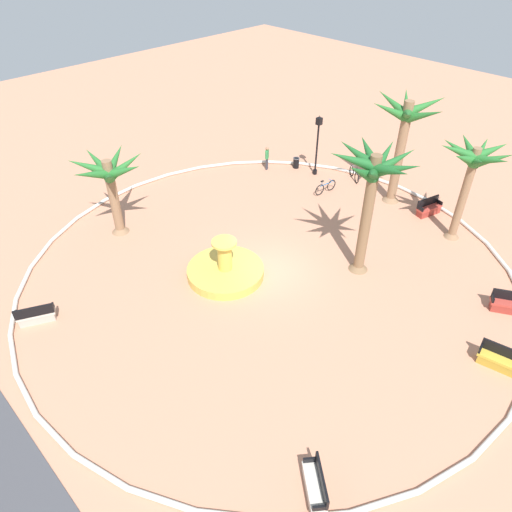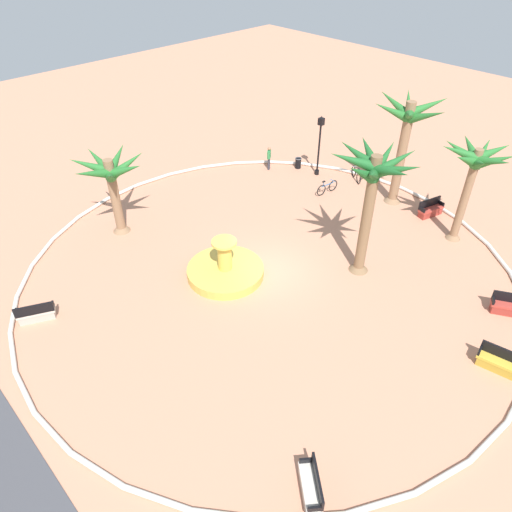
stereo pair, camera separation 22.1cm
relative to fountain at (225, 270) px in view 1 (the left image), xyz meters
name	(u,v)px [view 1 (the left image)]	position (x,y,z in m)	size (l,w,h in m)	color
ground_plane	(269,271)	(-1.24, -1.78, -0.30)	(80.00, 80.00, 0.00)	tan
plaza_curb	(269,269)	(-1.24, -1.78, -0.20)	(24.06, 24.06, 0.20)	silver
fountain	(225,270)	(0.00, 0.00, 0.00)	(3.77, 3.77, 2.05)	gold
palm_tree_near_fountain	(404,129)	(-1.65, -12.01, 4.26)	(4.41, 4.19, 6.42)	#8E6B4C
palm_tree_by_curb	(110,178)	(6.97, 1.65, 3.02)	(3.97, 4.03, 4.57)	#8E6B4C
palm_tree_mid_plaza	(372,181)	(-4.26, -5.07, 4.63)	(4.06, 3.86, 6.45)	brown
palm_tree_far_side	(473,165)	(-6.18, -11.04, 4.00)	(3.57, 3.48, 5.49)	#8E6B4C
bench_east	(509,305)	(-10.76, -7.40, 0.05)	(1.63, 1.24, 1.00)	#B73D33
bench_west	(499,361)	(-11.80, -3.93, 0.05)	(1.67, 0.81, 1.00)	gold
bench_north	(36,316)	(3.38, 8.01, 0.05)	(1.14, 1.66, 1.00)	beige
bench_southeast	(315,487)	(-9.97, 5.11, 0.05)	(1.56, 1.39, 1.00)	beige
bench_southwest	(429,209)	(-4.08, -12.21, 0.05)	(0.91, 1.68, 1.00)	#B73D33
lamppost	(318,141)	(3.81, -11.36, 2.06)	(0.32, 0.32, 4.04)	black
trash_bin	(296,162)	(5.31, -11.14, 0.08)	(0.46, 0.46, 0.73)	black
bicycle_red_frame	(326,187)	(1.74, -9.89, 0.08)	(0.44, 1.71, 0.94)	black
bicycle_by_lamppost	(354,174)	(1.53, -12.62, 0.08)	(1.44, 1.03, 0.94)	black
person_cyclist_helmet	(267,157)	(6.57, -9.57, 0.60)	(0.36, 0.45, 1.61)	#33333D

